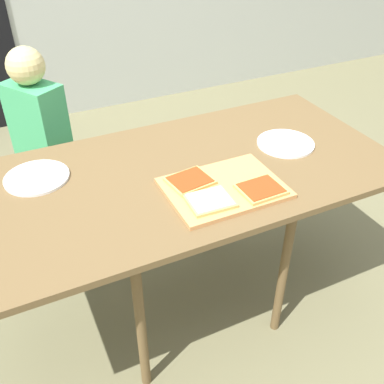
# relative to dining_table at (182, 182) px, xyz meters

# --- Properties ---
(ground_plane) EXTENTS (16.00, 16.00, 0.00)m
(ground_plane) POSITION_rel_dining_table_xyz_m (0.00, 0.00, -0.65)
(ground_plane) COLOR #6E6A4A
(dining_table) EXTENTS (1.57, 0.77, 0.70)m
(dining_table) POSITION_rel_dining_table_xyz_m (0.00, 0.00, 0.00)
(dining_table) COLOR brown
(dining_table) RESTS_ON ground
(cutting_board) EXTENTS (0.39, 0.29, 0.01)m
(cutting_board) POSITION_rel_dining_table_xyz_m (0.08, -0.17, 0.05)
(cutting_board) COLOR tan
(cutting_board) RESTS_ON dining_table
(pizza_slice_far_left) EXTENTS (0.16, 0.14, 0.01)m
(pizza_slice_far_left) POSITION_rel_dining_table_xyz_m (-0.01, -0.10, 0.07)
(pizza_slice_far_left) COLOR #DEB05B
(pizza_slice_far_left) RESTS_ON cutting_board
(pizza_slice_near_left) EXTENTS (0.15, 0.13, 0.01)m
(pizza_slice_near_left) POSITION_rel_dining_table_xyz_m (-0.01, -0.23, 0.07)
(pizza_slice_near_left) COLOR #DEB05B
(pizza_slice_near_left) RESTS_ON cutting_board
(pizza_slice_near_right) EXTENTS (0.15, 0.13, 0.01)m
(pizza_slice_near_right) POSITION_rel_dining_table_xyz_m (0.18, -0.24, 0.07)
(pizza_slice_near_right) COLOR #DEB05B
(pizza_slice_near_right) RESTS_ON cutting_board
(plate_white_right) EXTENTS (0.22, 0.22, 0.01)m
(plate_white_right) POSITION_rel_dining_table_xyz_m (0.45, 0.00, 0.05)
(plate_white_right) COLOR white
(plate_white_right) RESTS_ON dining_table
(plate_white_left) EXTENTS (0.22, 0.22, 0.01)m
(plate_white_left) POSITION_rel_dining_table_xyz_m (-0.48, 0.17, 0.05)
(plate_white_left) COLOR white
(plate_white_left) RESTS_ON dining_table
(child_left) EXTENTS (0.25, 0.28, 1.02)m
(child_left) POSITION_rel_dining_table_xyz_m (-0.40, 0.62, -0.07)
(child_left) COLOR #273B3F
(child_left) RESTS_ON ground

